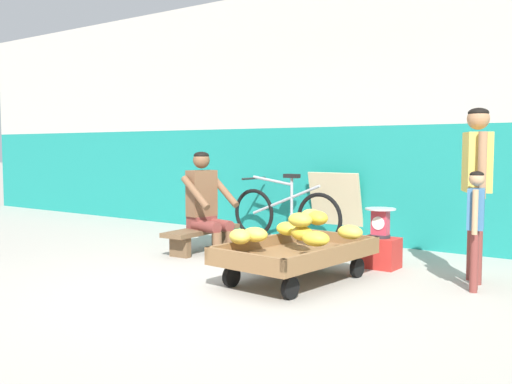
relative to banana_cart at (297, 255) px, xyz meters
The scene contains 12 objects.
ground_plane 0.93m from the banana_cart, 117.56° to the right, with size 80.00×80.00×0.00m, color #A39E93.
back_wall 2.77m from the banana_cart, 100.03° to the left, with size 16.00×0.30×3.27m.
banana_cart is the anchor object (origin of this frame).
banana_pile 0.24m from the banana_cart, 111.97° to the left, with size 0.93×1.03×0.26m.
low_bench 1.78m from the banana_cart, 159.06° to the left, with size 0.37×1.12×0.27m.
vendor_seated 1.73m from the banana_cart, 158.63° to the left, with size 0.72×0.57×1.14m.
plastic_crate 1.06m from the banana_cart, 70.76° to the left, with size 0.36×0.28×0.30m.
weighing_scale 1.08m from the banana_cart, 70.74° to the left, with size 0.30×0.30×0.29m.
bicycle_near_left 2.29m from the banana_cart, 125.63° to the left, with size 1.66×0.48×0.86m.
sign_board 2.30m from the banana_cart, 109.36° to the left, with size 0.70×0.24×0.88m.
customer_adult 1.72m from the banana_cart, 35.73° to the left, with size 0.32×0.45×1.53m.
customer_child 1.53m from the banana_cart, 23.33° to the left, with size 0.17×0.31×0.99m.
Camera 1 is at (3.08, -3.49, 1.19)m, focal length 40.54 mm.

